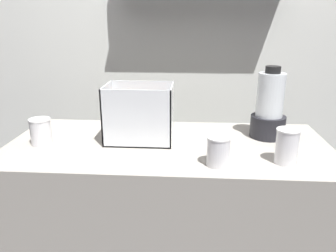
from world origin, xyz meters
The scene contains 7 objects.
counter centered at (0.00, 0.00, 0.45)m, with size 1.40×0.64×0.90m, color #9E998E.
back_wall_unit centered at (0.00, 0.77, 1.26)m, with size 2.60×0.24×2.50m.
carrot_display_bin centered at (-0.13, 0.04, 0.98)m, with size 0.29×0.21×0.25m.
blender_pitcher centered at (0.45, 0.12, 1.03)m, with size 0.16×0.16×0.32m.
juice_cup_mango_far_left centered at (-0.55, -0.05, 0.95)m, with size 0.09×0.09×0.11m.
juice_cup_pomegranate_left centered at (0.20, -0.21, 0.95)m, with size 0.09×0.09×0.11m.
juice_cup_mango_middle centered at (0.46, -0.17, 0.96)m, with size 0.09×0.09×0.13m.
Camera 1 is at (0.09, -1.35, 1.42)m, focal length 35.40 mm.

